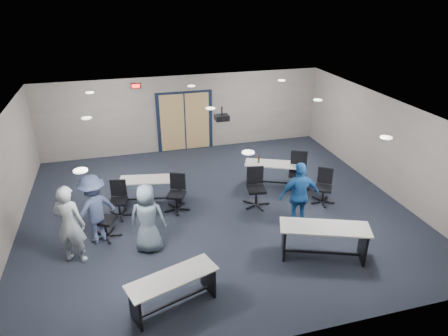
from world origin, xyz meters
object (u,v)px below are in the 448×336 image
object	(u,v)px
table_front_right	(324,236)
person_plaid	(148,218)
chair_back_d	(298,172)
person_navy	(299,196)
table_front_left	(173,286)
table_back_right	(274,170)
chair_back_b	(176,194)
table_back_left	(153,186)
chair_loose_right	(324,187)
person_gray	(70,224)
chair_back_a	(118,200)
chair_loose_left	(104,219)
chair_back_c	(256,188)
person_back	(94,209)

from	to	relation	value
table_front_right	person_plaid	distance (m)	3.90
chair_back_d	person_navy	size ratio (longest dim) A/B	0.65
table_front_left	chair_back_d	size ratio (longest dim) A/B	1.59
table_front_right	table_back_right	world-z (taller)	table_back_right
table_front_right	person_navy	xyz separation A→B (m)	(-0.01, 1.28, 0.34)
table_back_right	chair_back_d	size ratio (longest dim) A/B	1.63
table_front_left	chair_back_b	xyz separation A→B (m)	(0.63, 3.48, 0.03)
table_back_right	table_back_left	bearing A→B (deg)	-155.19
chair_loose_right	person_plaid	xyz separation A→B (m)	(-4.83, -0.87, 0.33)
chair_back_b	person_gray	bearing A→B (deg)	-124.84
table_front_right	chair_back_a	world-z (taller)	chair_back_a
chair_loose_left	chair_loose_right	size ratio (longest dim) A/B	1.06
table_back_right	person_navy	distance (m)	2.30
chair_back_c	chair_back_d	bearing A→B (deg)	28.89
chair_back_c	table_back_right	bearing A→B (deg)	55.27
chair_back_b	chair_back_c	xyz separation A→B (m)	(2.13, -0.33, 0.04)
person_navy	person_back	bearing A→B (deg)	-4.88
table_back_right	person_plaid	bearing A→B (deg)	-126.34
person_navy	person_back	xyz separation A→B (m)	(-4.80, 0.68, -0.02)
table_front_right	table_front_left	bearing A→B (deg)	-148.38
person_back	person_navy	bearing A→B (deg)	140.79
table_front_right	chair_loose_left	bearing A→B (deg)	177.34
table_back_right	person_gray	bearing A→B (deg)	-134.36
table_back_left	chair_back_d	world-z (taller)	chair_back_d
chair_loose_left	person_back	world-z (taller)	person_back
table_front_right	person_gray	xyz separation A→B (m)	(-5.28, 1.34, 0.38)
person_back	table_back_right	bearing A→B (deg)	166.08
table_front_left	table_front_right	distance (m)	3.47
chair_back_c	chair_loose_left	size ratio (longest dim) A/B	1.03
table_back_right	chair_loose_right	world-z (taller)	same
table_front_left	chair_back_b	bearing A→B (deg)	61.53
chair_back_a	chair_back_d	world-z (taller)	chair_back_d
chair_loose_left	person_plaid	distance (m)	1.26
chair_back_d	table_back_right	bearing A→B (deg)	168.03
chair_back_b	person_back	size ratio (longest dim) A/B	0.59
table_back_right	person_back	size ratio (longest dim) A/B	1.08
chair_loose_left	table_back_left	bearing A→B (deg)	-16.16
table_front_left	table_front_right	world-z (taller)	table_front_right
chair_back_a	chair_loose_left	world-z (taller)	chair_loose_left
table_front_left	chair_loose_left	xyz separation A→B (m)	(-1.21, 2.68, 0.05)
chair_loose_right	chair_back_b	bearing A→B (deg)	-157.67
table_back_right	chair_back_a	world-z (taller)	table_back_right
chair_back_a	chair_back_c	world-z (taller)	chair_back_c
table_back_right	person_navy	bearing A→B (deg)	-73.00
chair_back_c	chair_back_b	bearing A→B (deg)	178.97
chair_back_b	chair_back_d	distance (m)	3.61
table_back_right	chair_back_c	world-z (taller)	chair_back_c
table_back_right	chair_loose_right	bearing A→B (deg)	-32.34
chair_back_a	person_back	size ratio (longest dim) A/B	0.57
chair_back_c	person_gray	size ratio (longest dim) A/B	0.59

